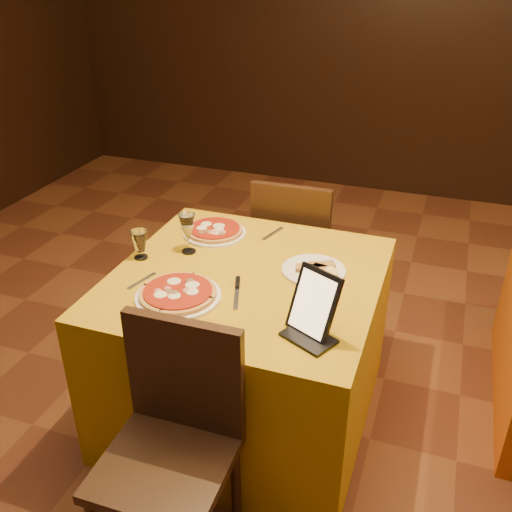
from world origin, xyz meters
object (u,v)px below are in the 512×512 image
(chair_main_far, at_px, (298,250))
(tablet, at_px, (314,303))
(pizza_near, at_px, (178,295))
(main_table, at_px, (247,347))
(wine_glass, at_px, (188,233))
(water_glass, at_px, (140,245))
(chair_main_near, at_px, (165,465))
(pizza_far, at_px, (215,231))

(chair_main_far, xyz_separation_m, tablet, (0.36, -1.13, 0.41))
(pizza_near, xyz_separation_m, tablet, (0.55, -0.04, 0.10))
(main_table, distance_m, wine_glass, 0.58)
(wine_glass, bearing_deg, pizza_near, -70.78)
(chair_main_far, relative_size, water_glass, 7.00)
(chair_main_far, height_order, tablet, tablet)
(main_table, relative_size, pizza_near, 3.26)
(chair_main_far, relative_size, tablet, 3.73)
(pizza_near, relative_size, wine_glass, 1.77)
(water_glass, relative_size, tablet, 0.53)
(chair_main_near, relative_size, water_glass, 7.00)
(chair_main_far, xyz_separation_m, wine_glass, (-0.32, -0.73, 0.39))
(pizza_near, distance_m, wine_glass, 0.39)
(wine_glass, relative_size, tablet, 0.78)
(chair_main_far, bearing_deg, pizza_far, 61.10)
(wine_glass, bearing_deg, chair_main_near, -70.44)
(chair_main_near, distance_m, water_glass, 0.98)
(main_table, relative_size, chair_main_far, 1.21)
(pizza_far, height_order, water_glass, water_glass)
(water_glass, bearing_deg, tablet, -18.23)
(chair_main_near, height_order, pizza_near, chair_main_near)
(chair_main_near, bearing_deg, wine_glass, 108.73)
(chair_main_near, xyz_separation_m, pizza_near, (-0.19, 0.53, 0.31))
(chair_main_far, distance_m, water_glass, 1.04)
(chair_main_near, relative_size, tablet, 3.73)
(wine_glass, height_order, water_glass, wine_glass)
(chair_main_far, bearing_deg, chair_main_near, 89.08)
(pizza_far, height_order, wine_glass, wine_glass)
(pizza_far, distance_m, water_glass, 0.39)
(water_glass, xyz_separation_m, tablet, (0.85, -0.28, 0.06))
(main_table, height_order, wine_glass, wine_glass)
(main_table, height_order, water_glass, water_glass)
(pizza_near, distance_m, tablet, 0.56)
(tablet, bearing_deg, water_glass, -171.82)
(chair_main_near, relative_size, wine_glass, 4.79)
(main_table, xyz_separation_m, pizza_near, (-0.19, -0.26, 0.39))
(wine_glass, distance_m, water_glass, 0.21)
(main_table, xyz_separation_m, water_glass, (-0.49, -0.01, 0.44))
(main_table, xyz_separation_m, pizza_far, (-0.28, 0.31, 0.39))
(wine_glass, relative_size, water_glass, 1.46)
(chair_main_near, height_order, pizza_far, chair_main_near)
(main_table, height_order, tablet, tablet)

